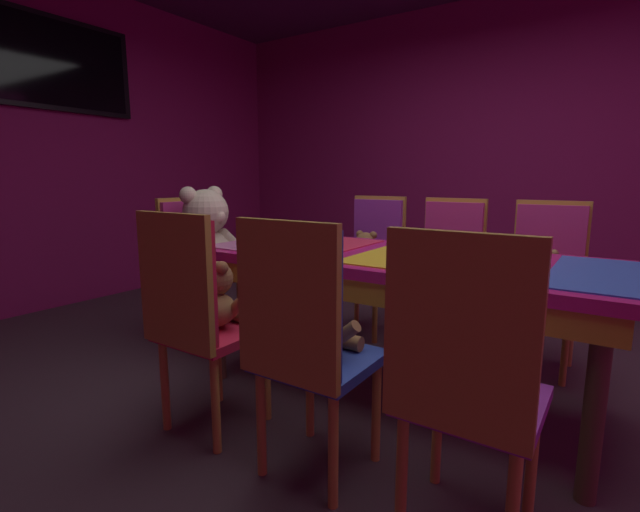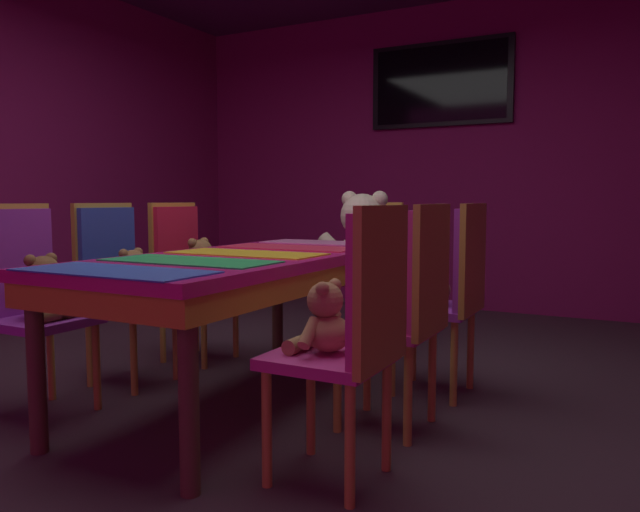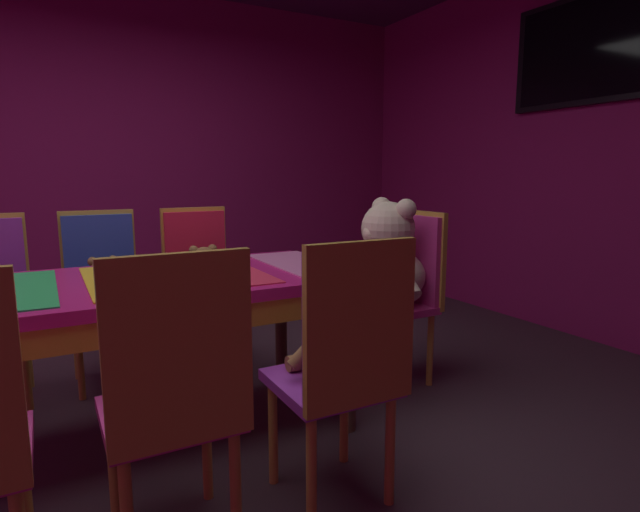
# 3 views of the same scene
# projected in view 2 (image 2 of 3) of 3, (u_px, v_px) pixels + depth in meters

# --- Properties ---
(ground_plane) EXTENTS (7.90, 7.90, 0.00)m
(ground_plane) POSITION_uv_depth(u_px,v_px,m) (248.00, 402.00, 3.09)
(ground_plane) COLOR #3F2D38
(wall_back) EXTENTS (5.20, 0.12, 2.80)m
(wall_back) POSITION_uv_depth(u_px,v_px,m) (442.00, 157.00, 5.78)
(wall_back) COLOR #8C1959
(wall_back) RESTS_ON ground_plane
(banquet_table) EXTENTS (0.90, 2.02, 0.75)m
(banquet_table) POSITION_uv_depth(u_px,v_px,m) (246.00, 272.00, 3.03)
(banquet_table) COLOR #C61E72
(banquet_table) RESTS_ON ground_plane
(chair_left_0) EXTENTS (0.42, 0.41, 0.98)m
(chair_left_0) POSITION_uv_depth(u_px,v_px,m) (24.00, 286.00, 2.92)
(chair_left_0) COLOR purple
(chair_left_0) RESTS_ON ground_plane
(teddy_left_0) EXTENTS (0.24, 0.31, 0.30)m
(teddy_left_0) POSITION_uv_depth(u_px,v_px,m) (45.00, 291.00, 2.86)
(teddy_left_0) COLOR brown
(teddy_left_0) RESTS_ON chair_left_0
(chair_left_1) EXTENTS (0.42, 0.41, 0.98)m
(chair_left_1) POSITION_uv_depth(u_px,v_px,m) (115.00, 274.00, 3.42)
(chair_left_1) COLOR #2D47B2
(chair_left_1) RESTS_ON ground_plane
(teddy_left_1) EXTENTS (0.23, 0.30, 0.28)m
(teddy_left_1) POSITION_uv_depth(u_px,v_px,m) (134.00, 278.00, 3.36)
(teddy_left_1) COLOR olive
(teddy_left_1) RESTS_ON chair_left_1
(chair_left_2) EXTENTS (0.42, 0.41, 0.98)m
(chair_left_2) POSITION_uv_depth(u_px,v_px,m) (183.00, 264.00, 3.92)
(chair_left_2) COLOR red
(chair_left_2) RESTS_ON ground_plane
(teddy_left_2) EXTENTS (0.25, 0.33, 0.31)m
(teddy_left_2) POSITION_uv_depth(u_px,v_px,m) (201.00, 266.00, 3.85)
(teddy_left_2) COLOR olive
(teddy_left_2) RESTS_ON chair_left_2
(chair_right_0) EXTENTS (0.42, 0.41, 0.98)m
(chair_right_0) POSITION_uv_depth(u_px,v_px,m) (361.00, 318.00, 2.14)
(chair_right_0) COLOR #CC338C
(chair_right_0) RESTS_ON ground_plane
(teddy_right_0) EXTENTS (0.21, 0.28, 0.26)m
(teddy_right_0) POSITION_uv_depth(u_px,v_px,m) (324.00, 322.00, 2.21)
(teddy_right_0) COLOR #9E7247
(teddy_right_0) RESTS_ON chair_right_0
(chair_right_1) EXTENTS (0.42, 0.41, 0.98)m
(chair_right_1) POSITION_uv_depth(u_px,v_px,m) (414.00, 295.00, 2.65)
(chair_right_1) COLOR #CC338C
(chair_right_1) RESTS_ON ground_plane
(teddy_right_1) EXTENTS (0.22, 0.29, 0.27)m
(teddy_right_1) POSITION_uv_depth(u_px,v_px,m) (383.00, 298.00, 2.72)
(teddy_right_1) COLOR #9E7247
(teddy_right_1) RESTS_ON chair_right_1
(chair_right_2) EXTENTS (0.42, 0.41, 0.98)m
(chair_right_2) POSITION_uv_depth(u_px,v_px,m) (457.00, 280.00, 3.14)
(chair_right_2) COLOR purple
(chair_right_2) RESTS_ON ground_plane
(teddy_right_2) EXTENTS (0.24, 0.31, 0.29)m
(teddy_right_2) POSITION_uv_depth(u_px,v_px,m) (429.00, 282.00, 3.21)
(teddy_right_2) COLOR olive
(teddy_right_2) RESTS_ON chair_right_2
(throne_chair) EXTENTS (0.41, 0.42, 0.98)m
(throne_chair) POSITION_uv_depth(u_px,v_px,m) (371.00, 257.00, 4.40)
(throne_chair) COLOR #CC338C
(throne_chair) RESTS_ON ground_plane
(king_teddy_bear) EXTENTS (0.64, 0.50, 0.60)m
(king_teddy_bear) POSITION_uv_depth(u_px,v_px,m) (362.00, 242.00, 4.24)
(king_teddy_bear) COLOR beige
(king_teddy_bear) RESTS_ON throne_chair
(wall_tv) EXTENTS (1.31, 0.06, 0.76)m
(wall_tv) POSITION_uv_depth(u_px,v_px,m) (440.00, 84.00, 5.64)
(wall_tv) COLOR black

